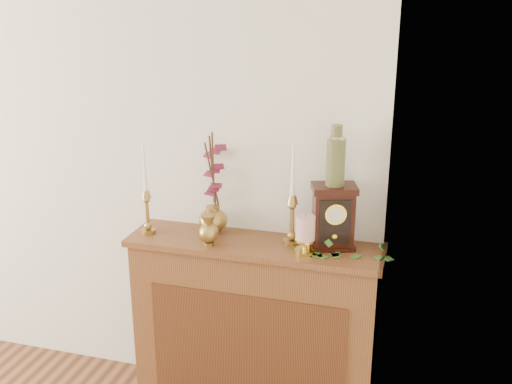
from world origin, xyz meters
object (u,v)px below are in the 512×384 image
(candlestick_center, at_px, (292,211))
(ginger_jar, at_px, (215,186))
(candlestick_left, at_px, (147,205))
(mantel_clock, at_px, (333,217))
(ceramic_vase, at_px, (336,159))
(bud_vase, at_px, (209,231))

(candlestick_center, height_order, ginger_jar, ginger_jar)
(candlestick_left, bearing_deg, mantel_clock, 4.75)
(candlestick_center, height_order, ceramic_vase, ceramic_vase)
(bud_vase, bearing_deg, candlestick_left, 169.35)
(candlestick_left, xyz_separation_m, mantel_clock, (0.91, 0.08, 0.00))
(candlestick_center, xyz_separation_m, mantel_clock, (0.19, 0.01, -0.01))
(ceramic_vase, bearing_deg, ginger_jar, 175.46)
(mantel_clock, bearing_deg, candlestick_left, 167.20)
(candlestick_center, xyz_separation_m, ginger_jar, (-0.41, 0.06, 0.07))
(mantel_clock, bearing_deg, ginger_jar, 157.67)
(bud_vase, bearing_deg, ceramic_vase, 14.23)
(mantel_clock, bearing_deg, candlestick_center, 166.27)
(candlestick_left, distance_m, ceramic_vase, 0.95)
(candlestick_center, relative_size, ginger_jar, 0.95)
(candlestick_center, bearing_deg, ginger_jar, 171.19)
(candlestick_left, height_order, candlestick_center, candlestick_center)
(candlestick_center, distance_m, bud_vase, 0.40)
(candlestick_left, xyz_separation_m, ginger_jar, (0.31, 0.13, 0.09))
(ginger_jar, height_order, mantel_clock, ginger_jar)
(candlestick_left, xyz_separation_m, candlestick_center, (0.72, 0.06, 0.02))
(ceramic_vase, bearing_deg, bud_vase, -165.77)
(candlestick_left, height_order, bud_vase, candlestick_left)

